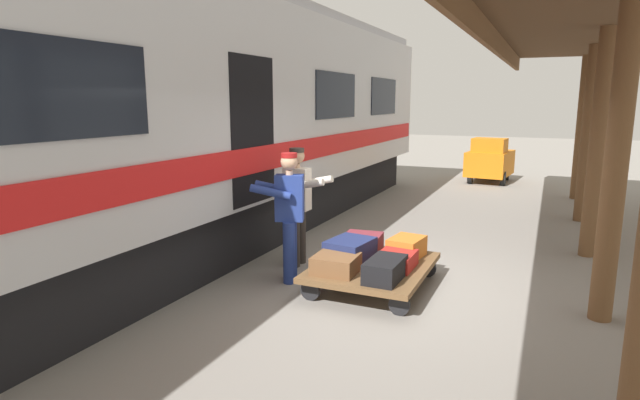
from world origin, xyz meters
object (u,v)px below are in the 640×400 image
(suitcase_brown_leather, at_px, (336,264))
(porter_by_door, at_px, (298,203))
(suitcase_red_plastic, at_px, (396,260))
(suitcase_black_hardshell, at_px, (385,269))
(train_car, at_px, (166,121))
(baggage_tug, at_px, (490,161))
(porter_in_overalls, at_px, (288,212))
(suitcase_orange_carryall, at_px, (407,247))
(luggage_cart, at_px, (373,268))
(suitcase_burgundy_valise, at_px, (363,243))
(suitcase_navy_fabric, at_px, (350,250))

(suitcase_brown_leather, distance_m, porter_by_door, 1.45)
(suitcase_red_plastic, bearing_deg, suitcase_black_hardshell, 90.00)
(train_car, bearing_deg, suitcase_red_plastic, 178.39)
(suitcase_red_plastic, relative_size, baggage_tug, 0.30)
(suitcase_red_plastic, bearing_deg, baggage_tug, -90.26)
(porter_in_overalls, relative_size, porter_by_door, 1.00)
(suitcase_orange_carryall, distance_m, suitcase_brown_leather, 1.14)
(baggage_tug, bearing_deg, suitcase_black_hardshell, 89.75)
(luggage_cart, relative_size, suitcase_burgundy_valise, 3.52)
(luggage_cart, height_order, porter_by_door, porter_by_door)
(porter_in_overalls, bearing_deg, train_car, -7.57)
(suitcase_navy_fabric, relative_size, porter_by_door, 0.36)
(suitcase_red_plastic, bearing_deg, suitcase_navy_fabric, 0.00)
(suitcase_red_plastic, bearing_deg, suitcase_orange_carryall, -90.00)
(suitcase_orange_carryall, distance_m, suitcase_navy_fabric, 0.78)
(porter_in_overalls, bearing_deg, porter_by_door, -75.03)
(suitcase_brown_leather, bearing_deg, baggage_tug, -93.70)
(suitcase_red_plastic, xyz_separation_m, suitcase_black_hardshell, (0.00, 0.48, 0.03))
(suitcase_red_plastic, height_order, baggage_tug, baggage_tug)
(luggage_cart, xyz_separation_m, suitcase_orange_carryall, (-0.31, -0.48, 0.18))
(luggage_cart, relative_size, porter_in_overalls, 1.03)
(suitcase_burgundy_valise, bearing_deg, porter_by_door, 0.99)
(luggage_cart, xyz_separation_m, suitcase_black_hardshell, (-0.31, 0.48, 0.17))
(suitcase_orange_carryall, bearing_deg, baggage_tug, -90.27)
(suitcase_red_plastic, height_order, suitcase_brown_leather, suitcase_brown_leather)
(suitcase_black_hardshell, bearing_deg, porter_in_overalls, -11.78)
(porter_by_door, bearing_deg, train_car, 10.36)
(luggage_cart, bearing_deg, baggage_tug, -92.07)
(luggage_cart, relative_size, suitcase_black_hardshell, 2.74)
(train_car, relative_size, suitcase_orange_carryall, 32.53)
(suitcase_burgundy_valise, height_order, porter_by_door, porter_by_door)
(train_car, bearing_deg, suitcase_burgundy_valise, -172.67)
(suitcase_navy_fabric, height_order, porter_in_overalls, porter_in_overalls)
(suitcase_black_hardshell, distance_m, suitcase_brown_leather, 0.62)
(porter_in_overalls, xyz_separation_m, porter_by_door, (0.17, -0.65, 0.00))
(suitcase_red_plastic, bearing_deg, suitcase_brown_leather, 38.03)
(suitcase_orange_carryall, relative_size, suitcase_black_hardshell, 0.82)
(train_car, relative_size, suitcase_red_plastic, 31.83)
(train_car, bearing_deg, suitcase_orange_carryall, -173.92)
(train_car, relative_size, suitcase_black_hardshell, 26.65)
(suitcase_burgundy_valise, distance_m, suitcase_navy_fabric, 0.48)
(porter_by_door, bearing_deg, baggage_tug, -99.98)
(baggage_tug, bearing_deg, suitcase_burgundy_valise, 85.92)
(suitcase_burgundy_valise, relative_size, suitcase_navy_fabric, 0.81)
(suitcase_black_hardshell, bearing_deg, suitcase_orange_carryall, -90.00)
(suitcase_black_hardshell, relative_size, porter_by_door, 0.38)
(suitcase_red_plastic, relative_size, porter_by_door, 0.31)
(luggage_cart, bearing_deg, porter_by_door, -19.99)
(porter_in_overalls, distance_m, porter_by_door, 0.68)
(suitcase_burgundy_valise, xyz_separation_m, suitcase_navy_fabric, (-0.00, 0.48, 0.02))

